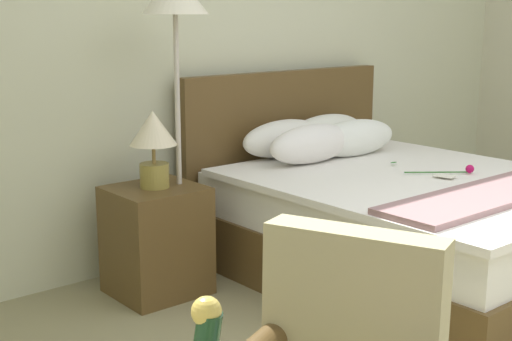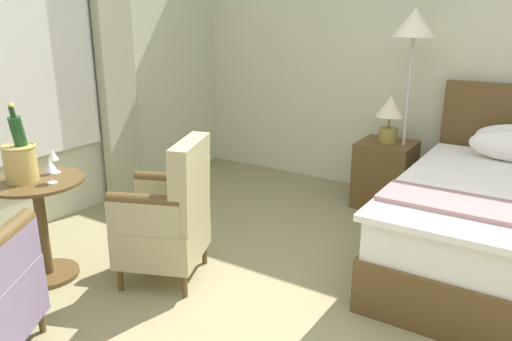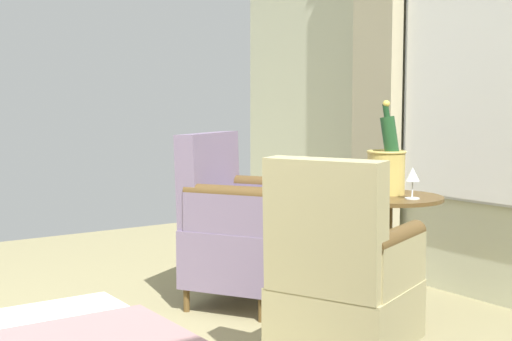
{
  "view_description": "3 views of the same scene",
  "coord_description": "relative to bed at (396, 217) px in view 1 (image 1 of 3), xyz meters",
  "views": [
    {
      "loc": [
        -2.68,
        -0.99,
        1.51
      ],
      "look_at": [
        -1.12,
        0.87,
        0.97
      ],
      "focal_mm": 50.0,
      "sensor_mm": 36.0,
      "label": 1
    },
    {
      "loc": [
        0.63,
        -2.02,
        1.69
      ],
      "look_at": [
        -1.08,
        0.61,
        0.69
      ],
      "focal_mm": 35.0,
      "sensor_mm": 36.0,
      "label": 2
    },
    {
      "loc": [
        0.48,
        2.34,
        1.16
      ],
      "look_at": [
        -0.61,
        0.77,
        0.98
      ],
      "focal_mm": 50.0,
      "sensor_mm": 36.0,
      "label": 3
    }
  ],
  "objects": [
    {
      "name": "bed",
      "position": [
        0.0,
        0.0,
        0.0
      ],
      "size": [
        1.66,
        2.11,
        1.14
      ],
      "color": "brown",
      "rests_on": "ground"
    },
    {
      "name": "wall_headboard_side",
      "position": [
        -0.49,
        1.14,
        1.03
      ],
      "size": [
        6.0,
        0.12,
        2.78
      ],
      "color": "beige",
      "rests_on": "ground"
    },
    {
      "name": "bedside_lamp",
      "position": [
        -1.21,
        0.66,
        0.51
      ],
      "size": [
        0.25,
        0.25,
        0.41
      ],
      "color": "olive",
      "rests_on": "nightstand"
    },
    {
      "name": "floor_lamp_brass",
      "position": [
        -1.06,
        0.65,
        1.1
      ],
      "size": [
        0.35,
        0.35,
        1.72
      ],
      "color": "#BFB4A8",
      "rests_on": "ground"
    },
    {
      "name": "nightstand",
      "position": [
        -1.21,
        0.66,
        -0.06
      ],
      "size": [
        0.5,
        0.44,
        0.6
      ],
      "color": "brown",
      "rests_on": "ground"
    }
  ]
}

